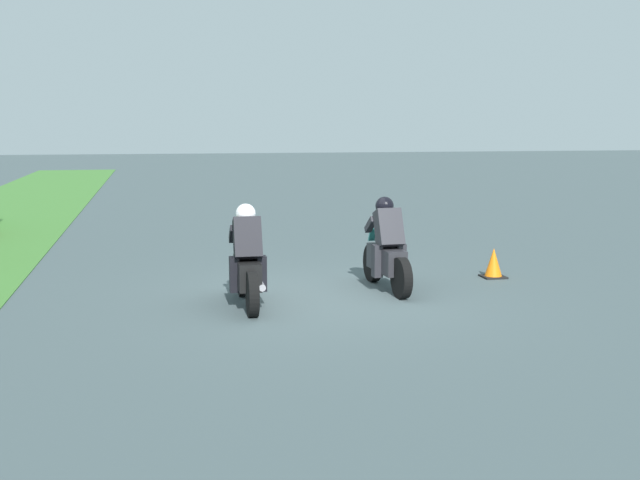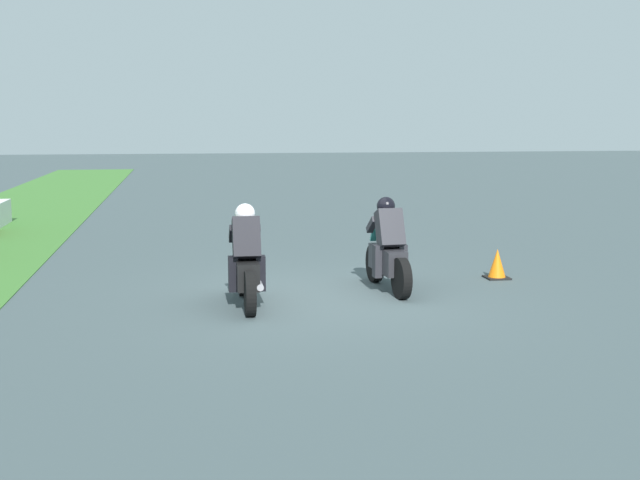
# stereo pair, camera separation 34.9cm
# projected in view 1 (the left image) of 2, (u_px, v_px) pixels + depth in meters

# --- Properties ---
(ground_plane) EXTENTS (120.00, 120.00, 0.00)m
(ground_plane) POSITION_uv_depth(u_px,v_px,m) (319.00, 299.00, 12.39)
(ground_plane) COLOR #415052
(rider_lane_a) EXTENTS (2.04, 0.55, 1.51)m
(rider_lane_a) POSITION_uv_depth(u_px,v_px,m) (387.00, 252.00, 12.98)
(rider_lane_a) COLOR black
(rider_lane_a) RESTS_ON ground_plane
(rider_lane_b) EXTENTS (2.04, 0.54, 1.51)m
(rider_lane_b) POSITION_uv_depth(u_px,v_px,m) (247.00, 264.00, 11.84)
(rider_lane_b) COLOR black
(rider_lane_b) RESTS_ON ground_plane
(traffic_cone) EXTENTS (0.40, 0.40, 0.52)m
(traffic_cone) POSITION_uv_depth(u_px,v_px,m) (493.00, 264.00, 14.05)
(traffic_cone) COLOR black
(traffic_cone) RESTS_ON ground_plane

